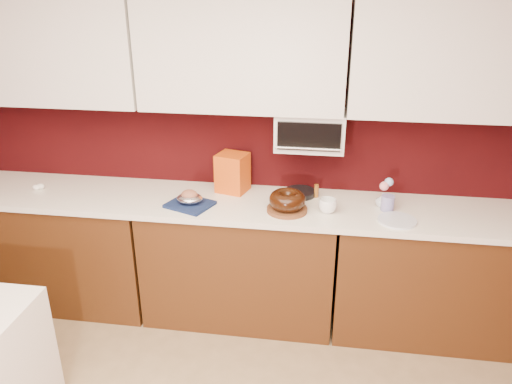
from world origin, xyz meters
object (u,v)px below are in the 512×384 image
object	(u,v)px
coffee_mug	(328,204)
flower_vase	(383,199)
blue_jar	(388,203)
foil_ham_nest	(190,198)
toaster_oven	(310,130)
bundt_cake	(287,200)
pandoro_box	(233,173)

from	to	relation	value
coffee_mug	flower_vase	distance (m)	0.38
blue_jar	flower_vase	world-z (taller)	flower_vase
foil_ham_nest	coffee_mug	distance (m)	0.91
foil_ham_nest	blue_jar	xyz separation A→B (m)	(1.29, 0.12, -0.00)
toaster_oven	foil_ham_nest	world-z (taller)	toaster_oven
foil_ham_nest	toaster_oven	bearing A→B (deg)	20.38
toaster_oven	bundt_cake	size ratio (longest dim) A/B	1.91
bundt_cake	pandoro_box	distance (m)	0.51
toaster_oven	pandoro_box	world-z (taller)	toaster_oven
foil_ham_nest	flower_vase	size ratio (longest dim) A/B	1.54
toaster_oven	pandoro_box	bearing A→B (deg)	178.24
foil_ham_nest	flower_vase	xyz separation A→B (m)	(1.26, 0.17, 0.00)
coffee_mug	flower_vase	xyz separation A→B (m)	(0.36, 0.14, -0.00)
bundt_cake	pandoro_box	size ratio (longest dim) A/B	0.86
toaster_oven	pandoro_box	distance (m)	0.63
toaster_oven	coffee_mug	distance (m)	0.51
pandoro_box	foil_ham_nest	bearing A→B (deg)	-112.58
toaster_oven	bundt_cake	xyz separation A→B (m)	(-0.12, -0.27, -0.40)
coffee_mug	flower_vase	size ratio (longest dim) A/B	1.01
coffee_mug	foil_ham_nest	bearing A→B (deg)	-177.88
pandoro_box	flower_vase	world-z (taller)	pandoro_box
pandoro_box	flower_vase	bearing A→B (deg)	8.33
blue_jar	flower_vase	distance (m)	0.06
bundt_cake	pandoro_box	xyz separation A→B (m)	(-0.41, 0.29, 0.06)
flower_vase	toaster_oven	bearing A→B (deg)	167.68
foil_ham_nest	pandoro_box	bearing A→B (deg)	52.14
coffee_mug	blue_jar	size ratio (longest dim) A/B	1.10
bundt_cake	flower_vase	bearing A→B (deg)	14.78
bundt_cake	pandoro_box	world-z (taller)	pandoro_box
bundt_cake	coffee_mug	xyz separation A→B (m)	(0.26, 0.02, -0.02)
pandoro_box	bundt_cake	bearing A→B (deg)	-19.63
toaster_oven	coffee_mug	xyz separation A→B (m)	(0.14, -0.25, -0.42)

